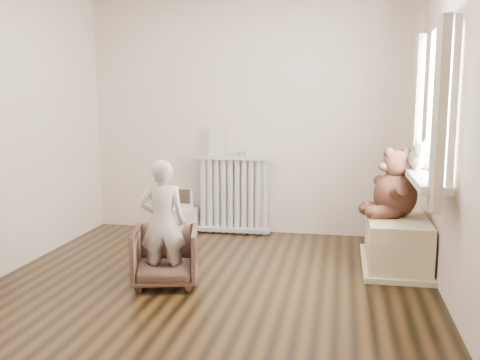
% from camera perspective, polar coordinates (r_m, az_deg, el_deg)
% --- Properties ---
extents(floor, '(3.60, 3.60, 0.01)m').
position_cam_1_polar(floor, '(4.45, -3.06, -11.07)').
color(floor, black).
rests_on(floor, ground).
extents(back_wall, '(3.60, 0.02, 2.60)m').
position_cam_1_polar(back_wall, '(5.95, 1.06, 6.78)').
color(back_wall, '#EEE5CC').
rests_on(back_wall, ground).
extents(front_wall, '(3.60, 0.02, 2.60)m').
position_cam_1_polar(front_wall, '(2.48, -13.40, 3.66)').
color(front_wall, '#EEE5CC').
rests_on(front_wall, ground).
extents(left_wall, '(0.02, 3.60, 2.60)m').
position_cam_1_polar(left_wall, '(4.94, -23.98, 5.61)').
color(left_wall, '#EEE5CC').
rests_on(left_wall, ground).
extents(right_wall, '(0.02, 3.60, 2.60)m').
position_cam_1_polar(right_wall, '(4.13, 21.88, 5.24)').
color(right_wall, '#EEE5CC').
rests_on(right_wall, ground).
extents(window, '(0.03, 0.90, 1.10)m').
position_cam_1_polar(window, '(4.42, 20.76, 7.45)').
color(window, white).
rests_on(window, right_wall).
extents(window_sill, '(0.22, 1.10, 0.06)m').
position_cam_1_polar(window_sill, '(4.45, 19.21, 0.03)').
color(window_sill, silver).
rests_on(window_sill, right_wall).
extents(curtain_left, '(0.06, 0.26, 1.30)m').
position_cam_1_polar(curtain_left, '(3.84, 20.50, 6.44)').
color(curtain_left, beige).
rests_on(curtain_left, right_wall).
extents(curtain_right, '(0.06, 0.26, 1.30)m').
position_cam_1_polar(curtain_right, '(4.97, 18.36, 6.97)').
color(curtain_right, beige).
rests_on(curtain_right, right_wall).
extents(radiator, '(0.82, 0.16, 0.87)m').
position_cam_1_polar(radiator, '(5.96, -0.69, -2.02)').
color(radiator, silver).
rests_on(radiator, floor).
extents(paper_doll, '(0.18, 0.02, 0.29)m').
position_cam_1_polar(paper_doll, '(5.92, -2.52, 4.01)').
color(paper_doll, beige).
rests_on(paper_doll, radiator).
extents(tin_a, '(0.09, 0.09, 0.05)m').
position_cam_1_polar(tin_a, '(5.87, 0.16, 2.79)').
color(tin_a, '#A59E8C').
rests_on(tin_a, radiator).
extents(toy_vanity, '(0.31, 0.22, 0.48)m').
position_cam_1_polar(toy_vanity, '(6.10, -6.03, -2.93)').
color(toy_vanity, silver).
rests_on(toy_vanity, floor).
extents(armchair, '(0.62, 0.63, 0.47)m').
position_cam_1_polar(armchair, '(4.42, -7.95, -8.04)').
color(armchair, brown).
rests_on(armchair, floor).
extents(child, '(0.42, 0.32, 1.01)m').
position_cam_1_polar(child, '(4.30, -8.25, -4.53)').
color(child, silver).
rests_on(child, armchair).
extents(toy_bench, '(0.52, 0.98, 0.46)m').
position_cam_1_polar(toy_bench, '(5.04, 16.35, -6.64)').
color(toy_bench, beige).
rests_on(toy_bench, floor).
extents(teddy_bear, '(0.58, 0.51, 0.60)m').
position_cam_1_polar(teddy_bear, '(4.95, 16.25, -1.32)').
color(teddy_bear, '#361B12').
rests_on(teddy_bear, toy_bench).
extents(plush_cat, '(0.27, 0.34, 0.25)m').
position_cam_1_polar(plush_cat, '(4.80, 18.54, 2.24)').
color(plush_cat, '#6B635B').
rests_on(plush_cat, window_sill).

